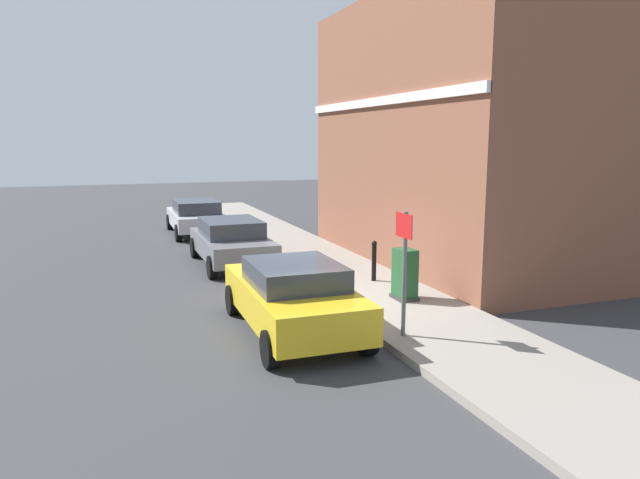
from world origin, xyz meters
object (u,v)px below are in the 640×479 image
Objects in this scene: utility_cabinet at (405,276)px; street_sign at (404,255)px; car_silver at (196,216)px; car_yellow at (293,296)px; bollard_near_cabinet at (374,259)px; car_grey at (232,241)px.

street_sign reaches higher than utility_cabinet.
car_yellow is at bearing -179.99° from car_silver.
bollard_near_cabinet is at bearing 71.87° from street_sign.
utility_cabinet is (2.95, 0.97, -0.07)m from car_yellow.
car_grey is 6.25m from car_silver.
bollard_near_cabinet is (3.05, 2.80, -0.05)m from car_yellow.
car_yellow is at bearing -161.74° from utility_cabinet.
street_sign reaches higher than car_grey.
street_sign reaches higher than car_silver.
bollard_near_cabinet is (3.04, -10.05, -0.02)m from car_silver.
car_yellow is 1.87× the size of street_sign.
street_sign is at bearing -125.38° from car_yellow.
street_sign is (1.56, -7.85, 0.93)m from car_grey.
car_grey is at bearing -0.80° from car_yellow.
street_sign is (-1.23, -2.22, 0.98)m from utility_cabinet.
utility_cabinet is 2.72m from street_sign.
car_silver is at bearing 0.51° from car_yellow.
utility_cabinet is at bearing -166.06° from car_silver.
car_yellow is 6.60m from car_grey.
car_yellow is at bearing -137.42° from bollard_near_cabinet.
utility_cabinet is (2.94, -11.88, -0.04)m from car_silver.
street_sign is at bearing -118.91° from utility_cabinet.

